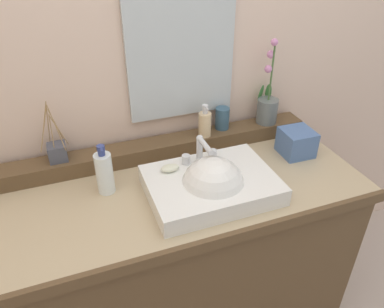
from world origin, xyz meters
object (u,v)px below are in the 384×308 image
object	(u,v)px
reed_diffuser	(57,151)
potted_plant	(267,105)
soap_bar	(170,168)
tissue_box	(297,142)
sink_basin	(212,186)
lotion_bottle	(104,172)
tumbler_cup	(222,118)
soap_dispenser	(205,124)

from	to	relation	value
reed_diffuser	potted_plant	bearing A→B (deg)	-0.21
soap_bar	tissue_box	distance (m)	0.58
sink_basin	lotion_bottle	xyz separation A→B (m)	(-0.36, 0.15, 0.05)
sink_basin	tumbler_cup	xyz separation A→B (m)	(0.19, 0.34, 0.08)
reed_diffuser	tissue_box	xyz separation A→B (m)	(0.96, -0.20, -0.05)
sink_basin	potted_plant	distance (m)	0.54
lotion_bottle	reed_diffuser	bearing A→B (deg)	130.47
potted_plant	sink_basin	bearing A→B (deg)	-141.40
potted_plant	lotion_bottle	xyz separation A→B (m)	(-0.77, -0.17, -0.07)
tumbler_cup	tissue_box	size ratio (longest dim) A/B	0.75
tumbler_cup	reed_diffuser	size ratio (longest dim) A/B	0.40
sink_basin	soap_bar	size ratio (longest dim) A/B	6.64
tissue_box	soap_dispenser	bearing A→B (deg)	153.63
soap_dispenser	soap_bar	bearing A→B (deg)	-137.48
tumbler_cup	reed_diffuser	world-z (taller)	reed_diffuser
soap_bar	tumbler_cup	bearing A→B (deg)	36.78
sink_basin	potted_plant	bearing A→B (deg)	38.60
potted_plant	tissue_box	world-z (taller)	potted_plant
tissue_box	sink_basin	bearing A→B (deg)	-163.71
soap_dispenser	lotion_bottle	size ratio (longest dim) A/B	0.73
sink_basin	lotion_bottle	size ratio (longest dim) A/B	2.35
tissue_box	tumbler_cup	bearing A→B (deg)	140.47
sink_basin	tumbler_cup	size ratio (longest dim) A/B	4.74
reed_diffuser	lotion_bottle	xyz separation A→B (m)	(0.15, -0.18, -0.02)
soap_bar	tissue_box	bearing A→B (deg)	2.92
sink_basin	potted_plant	world-z (taller)	potted_plant
lotion_bottle	tissue_box	xyz separation A→B (m)	(0.81, -0.02, -0.03)
tissue_box	soap_bar	bearing A→B (deg)	-177.08
potted_plant	soap_dispenser	bearing A→B (deg)	-176.34
soap_bar	lotion_bottle	bearing A→B (deg)	167.42
soap_bar	soap_dispenser	xyz separation A→B (m)	(0.22, 0.20, 0.04)
soap_bar	reed_diffuser	xyz separation A→B (m)	(-0.38, 0.23, 0.02)
soap_bar	soap_dispenser	distance (m)	0.31
sink_basin	tissue_box	xyz separation A→B (m)	(0.45, 0.13, 0.02)
sink_basin	potted_plant	xyz separation A→B (m)	(0.41, 0.33, 0.12)
tumbler_cup	potted_plant	bearing A→B (deg)	-4.11
tumbler_cup	lotion_bottle	bearing A→B (deg)	-161.23
reed_diffuser	sink_basin	bearing A→B (deg)	-32.83
soap_bar	soap_dispenser	bearing A→B (deg)	42.52
lotion_bottle	potted_plant	bearing A→B (deg)	12.65
soap_bar	tumbler_cup	distance (m)	0.40
soap_dispenser	reed_diffuser	bearing A→B (deg)	177.79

